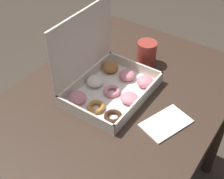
% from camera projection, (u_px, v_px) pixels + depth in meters
% --- Properties ---
extents(dining_table, '(1.08, 0.75, 0.77)m').
position_uv_depth(dining_table, '(114.00, 122.00, 1.25)').
color(dining_table, '#38281E').
rests_on(dining_table, ground_plane).
extents(donut_box, '(0.34, 0.26, 0.31)m').
position_uv_depth(donut_box, '(105.00, 78.00, 1.17)').
color(donut_box, silver).
rests_on(donut_box, dining_table).
extents(coffee_mug, '(0.08, 0.08, 0.10)m').
position_uv_depth(coffee_mug, '(147.00, 53.00, 1.31)').
color(coffee_mug, '#A3382D').
rests_on(coffee_mug, dining_table).
extents(paper_napkin, '(0.19, 0.15, 0.01)m').
position_uv_depth(paper_napkin, '(165.00, 124.00, 1.07)').
color(paper_napkin, white).
rests_on(paper_napkin, dining_table).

